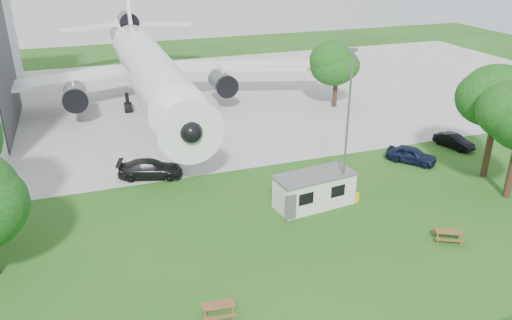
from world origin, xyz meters
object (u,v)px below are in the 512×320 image
object	(u,v)px
picnic_west	(219,316)
picnic_east	(447,241)
airliner	(147,65)
site_cabin	(314,190)

from	to	relation	value
picnic_west	picnic_east	bearing A→B (deg)	14.25
airliner	picnic_east	bearing A→B (deg)	-68.22
picnic_west	picnic_east	size ratio (longest dim) A/B	1.00
airliner	picnic_west	size ratio (longest dim) A/B	26.52
picnic_west	picnic_east	distance (m)	16.85
airliner	picnic_west	xyz separation A→B (m)	(-2.12, -38.53, -5.27)
airliner	picnic_west	distance (m)	38.95
picnic_east	site_cabin	bearing A→B (deg)	157.94
airliner	picnic_east	distance (m)	39.74
picnic_west	picnic_east	xyz separation A→B (m)	(16.74, 1.95, 0.00)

